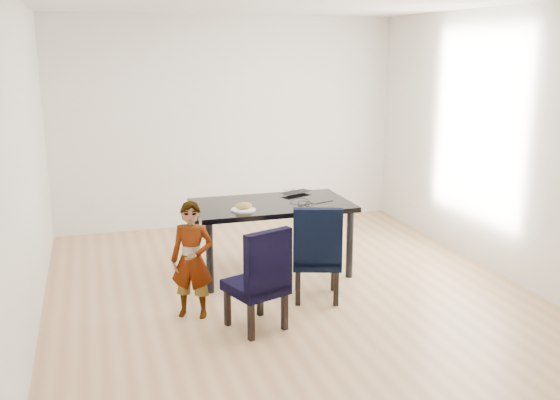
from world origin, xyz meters
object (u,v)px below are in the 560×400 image
object	(u,v)px
chair_right	(317,251)
chair_left	(256,278)
child	(192,260)
plate	(243,210)
dining_table	(272,238)
laptop	(293,192)

from	to	relation	value
chair_right	chair_left	bearing A→B (deg)	-128.72
child	plate	xyz separation A→B (m)	(0.61, 0.63, 0.24)
plate	dining_table	bearing A→B (deg)	31.94
chair_right	laptop	world-z (taller)	chair_right
chair_right	child	distance (m)	1.17
chair_left	chair_right	xyz separation A→B (m)	(0.71, 0.46, 0.01)
chair_left	dining_table	bearing A→B (deg)	48.21
chair_right	plate	xyz separation A→B (m)	(-0.56, 0.56, 0.30)
dining_table	plate	xyz separation A→B (m)	(-0.35, -0.22, 0.38)
dining_table	laptop	bearing A→B (deg)	45.19
dining_table	plate	size ratio (longest dim) A/B	6.68
chair_left	laptop	bearing A→B (deg)	42.12
laptop	plate	bearing A→B (deg)	15.20
child	laptop	bearing A→B (deg)	66.65
chair_left	laptop	xyz separation A→B (m)	(0.85, 1.59, 0.32)
dining_table	chair_right	distance (m)	0.81
chair_right	plate	distance (m)	0.85
chair_right	plate	bearing A→B (deg)	152.93
chair_right	laptop	bearing A→B (deg)	101.15
child	plate	bearing A→B (deg)	70.09
plate	laptop	xyz separation A→B (m)	(0.70, 0.57, 0.01)
chair_left	laptop	world-z (taller)	chair_left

